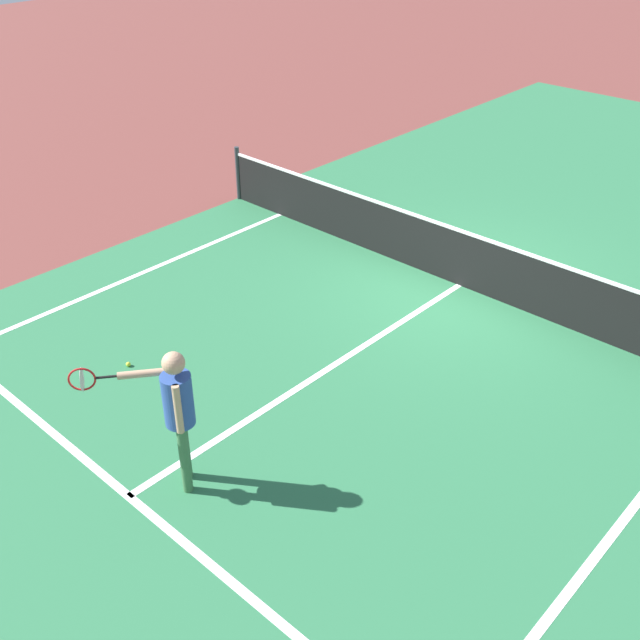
{
  "coord_description": "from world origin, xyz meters",
  "views": [
    {
      "loc": [
        5.58,
        -9.38,
        5.98
      ],
      "look_at": [
        0.16,
        -3.5,
        1.0
      ],
      "focal_mm": 42.48,
      "sensor_mm": 36.0,
      "label": 1
    }
  ],
  "objects": [
    {
      "name": "ground_plane",
      "position": [
        0.0,
        0.0,
        0.0
      ],
      "size": [
        60.0,
        60.0,
        0.0
      ],
      "primitive_type": "plane",
      "color": "brown"
    },
    {
      "name": "tennis_ball_mid_court",
      "position": [
        -2.04,
        -4.96,
        0.03
      ],
      "size": [
        0.07,
        0.07,
        0.07
      ],
      "primitive_type": "sphere",
      "color": "#CCE033",
      "rests_on": "ground_plane"
    },
    {
      "name": "court_surface_inbounds",
      "position": [
        0.0,
        0.0,
        0.0
      ],
      "size": [
        10.62,
        24.4,
        0.0
      ],
      "primitive_type": "cube",
      "color": "#2D7247",
      "rests_on": "ground_plane"
    },
    {
      "name": "line_center_service",
      "position": [
        0.0,
        -3.2,
        0.0
      ],
      "size": [
        0.1,
        6.4,
        0.01
      ],
      "primitive_type": "cube",
      "color": "white",
      "rests_on": "ground_plane"
    },
    {
      "name": "net",
      "position": [
        0.0,
        0.0,
        0.49
      ],
      "size": [
        10.65,
        0.09,
        1.07
      ],
      "color": "#33383D",
      "rests_on": "ground_plane"
    },
    {
      "name": "player_near",
      "position": [
        0.29,
        -5.85,
        1.09
      ],
      "size": [
        0.98,
        0.91,
        1.74
      ],
      "color": "#3F7247",
      "rests_on": "ground_plane"
    },
    {
      "name": "line_service_near",
      "position": [
        0.0,
        -6.4,
        0.0
      ],
      "size": [
        8.22,
        0.1,
        0.01
      ],
      "primitive_type": "cube",
      "color": "white",
      "rests_on": "ground_plane"
    }
  ]
}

